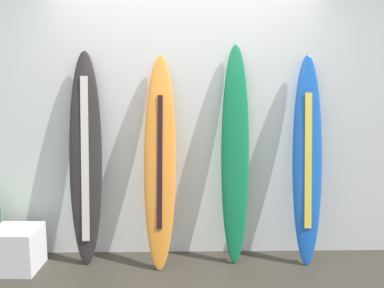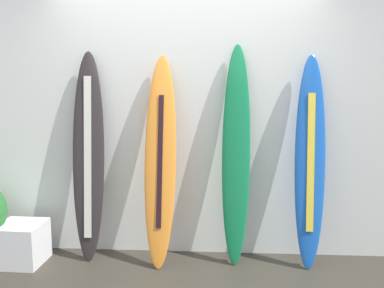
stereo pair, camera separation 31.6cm
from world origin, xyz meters
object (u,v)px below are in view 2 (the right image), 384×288
at_px(surfboard_sunset, 160,163).
at_px(display_block_left, 21,243).
at_px(surfboard_charcoal, 89,159).
at_px(surfboard_cobalt, 310,164).
at_px(surfboard_emerald, 236,157).

distance_m(surfboard_sunset, display_block_left, 1.49).
relative_size(surfboard_charcoal, display_block_left, 4.69).
relative_size(surfboard_cobalt, display_block_left, 4.61).
distance_m(surfboard_sunset, surfboard_emerald, 0.69).
bearing_deg(surfboard_cobalt, surfboard_emerald, 176.93).
height_order(surfboard_sunset, surfboard_cobalt, surfboard_cobalt).
distance_m(surfboard_charcoal, surfboard_sunset, 0.68).
height_order(surfboard_emerald, display_block_left, surfboard_emerald).
relative_size(surfboard_emerald, surfboard_cobalt, 1.05).
xyz_separation_m(surfboard_sunset, surfboard_cobalt, (1.34, 0.03, 0.00)).
distance_m(surfboard_charcoal, display_block_left, 0.99).
bearing_deg(surfboard_emerald, surfboard_sunset, -174.28).
xyz_separation_m(surfboard_charcoal, display_block_left, (-0.60, -0.17, -0.77)).
bearing_deg(display_block_left, surfboard_charcoal, 16.11).
bearing_deg(surfboard_emerald, surfboard_charcoal, -179.66).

